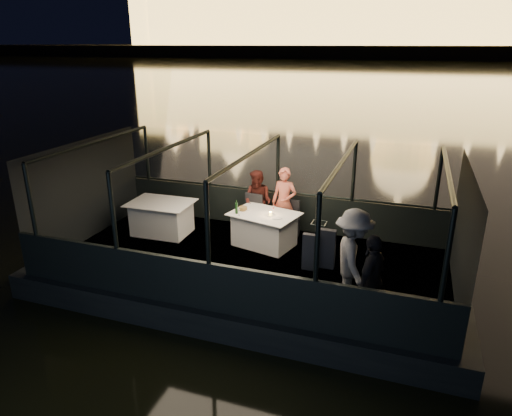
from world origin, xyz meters
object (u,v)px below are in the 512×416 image
(dining_table_aft, at_px, (162,218))
(passenger_dark, at_px, (372,274))
(passenger_stripe, at_px, (353,261))
(person_man_maroon, at_px, (258,202))
(person_woman_coral, at_px, (284,205))
(dining_table_central, at_px, (264,229))
(coat_stand, at_px, (317,262))
(wine_bottle, at_px, (236,207))
(chair_port_right, at_px, (289,219))
(chair_port_left, at_px, (251,217))

(dining_table_aft, xyz_separation_m, passenger_dark, (5.10, -2.14, 0.47))
(passenger_stripe, bearing_deg, person_man_maroon, 25.53)
(person_woman_coral, distance_m, passenger_stripe, 3.25)
(dining_table_central, relative_size, coat_stand, 0.89)
(dining_table_central, distance_m, dining_table_aft, 2.55)
(wine_bottle, bearing_deg, person_man_maroon, 78.32)
(chair_port_right, xyz_separation_m, person_woman_coral, (-0.16, 0.10, 0.30))
(chair_port_left, relative_size, coat_stand, 0.59)
(chair_port_left, distance_m, person_man_maroon, 0.41)
(dining_table_aft, height_order, passenger_stripe, passenger_stripe)
(dining_table_aft, bearing_deg, dining_table_central, 3.10)
(chair_port_right, relative_size, person_man_maroon, 0.57)
(person_woman_coral, bearing_deg, person_man_maroon, -174.04)
(person_man_maroon, bearing_deg, chair_port_left, -89.57)
(chair_port_left, xyz_separation_m, passenger_stripe, (2.68, -2.33, 0.40))
(dining_table_aft, xyz_separation_m, wine_bottle, (1.95, -0.05, 0.53))
(dining_table_aft, height_order, person_woman_coral, person_woman_coral)
(dining_table_central, distance_m, person_woman_coral, 0.85)
(chair_port_left, height_order, passenger_stripe, passenger_stripe)
(person_man_maroon, xyz_separation_m, wine_bottle, (-0.19, -0.91, 0.17))
(dining_table_central, height_order, passenger_dark, passenger_dark)
(passenger_stripe, xyz_separation_m, wine_bottle, (-2.79, 1.69, 0.06))
(coat_stand, bearing_deg, person_woman_coral, 115.50)
(dining_table_central, height_order, person_man_maroon, person_man_maroon)
(chair_port_left, relative_size, person_woman_coral, 0.59)
(passenger_stripe, bearing_deg, chair_port_left, 29.45)
(chair_port_right, height_order, passenger_dark, passenger_dark)
(dining_table_central, bearing_deg, coat_stand, -53.31)
(dining_table_central, relative_size, chair_port_left, 1.50)
(dining_table_central, height_order, coat_stand, coat_stand)
(passenger_stripe, relative_size, wine_bottle, 5.80)
(person_woman_coral, height_order, passenger_dark, passenger_dark)
(passenger_stripe, distance_m, wine_bottle, 3.26)
(person_woman_coral, relative_size, passenger_dark, 1.07)
(wine_bottle, bearing_deg, person_woman_coral, 47.29)
(dining_table_central, height_order, chair_port_left, chair_port_left)
(wine_bottle, bearing_deg, chair_port_right, 39.04)
(dining_table_aft, bearing_deg, passenger_stripe, -20.18)
(person_man_maroon, relative_size, passenger_dark, 0.99)
(dining_table_aft, bearing_deg, person_woman_coral, 17.09)
(dining_table_central, xyz_separation_m, chair_port_right, (0.41, 0.62, 0.06))
(coat_stand, xyz_separation_m, person_man_maroon, (-2.05, 2.94, -0.15))
(chair_port_right, relative_size, wine_bottle, 2.85)
(dining_table_central, bearing_deg, chair_port_right, 56.59)
(chair_port_left, bearing_deg, person_woman_coral, 27.34)
(chair_port_right, relative_size, person_woman_coral, 0.53)
(coat_stand, distance_m, wine_bottle, 3.02)
(chair_port_right, distance_m, person_man_maroon, 0.87)
(chair_port_left, bearing_deg, passenger_stripe, -34.19)
(chair_port_left, xyz_separation_m, coat_stand, (2.13, -2.67, 0.45))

